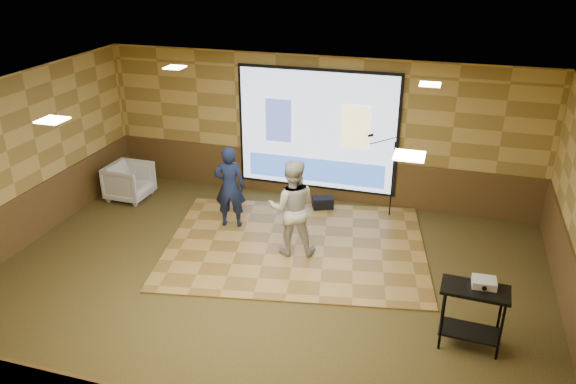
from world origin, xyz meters
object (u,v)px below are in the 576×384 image
(dance_floor, at_px, (296,245))
(av_table, at_px, (473,307))
(player_right, at_px, (292,208))
(duffel_bag, at_px, (323,203))
(mic_stand, at_px, (388,193))
(banquet_chair, at_px, (129,182))
(projector_screen, at_px, (317,132))
(projector, at_px, (484,283))
(player_left, at_px, (230,187))

(dance_floor, bearing_deg, av_table, -32.93)
(player_right, xyz_separation_m, duffel_bag, (0.10, 1.88, -0.76))
(mic_stand, bearing_deg, duffel_bag, -159.51)
(player_right, height_order, av_table, player_right)
(dance_floor, relative_size, mic_stand, 2.70)
(av_table, distance_m, banquet_chair, 7.48)
(projector_screen, height_order, mic_stand, projector_screen)
(av_table, bearing_deg, projector, 42.55)
(projector, bearing_deg, mic_stand, 112.57)
(projector_screen, height_order, dance_floor, projector_screen)
(player_left, bearing_deg, projector, 141.06)
(av_table, distance_m, projector, 0.36)
(projector_screen, relative_size, player_left, 2.10)
(player_right, bearing_deg, av_table, 134.81)
(av_table, distance_m, duffel_bag, 4.58)
(mic_stand, bearing_deg, player_right, -107.91)
(projector, bearing_deg, av_table, -140.28)
(banquet_chair, bearing_deg, player_left, -101.47)
(dance_floor, relative_size, projector, 15.01)
(player_right, relative_size, banquet_chair, 2.03)
(duffel_bag, bearing_deg, av_table, -51.05)
(banquet_chair, height_order, duffel_bag, banquet_chair)
(projector_screen, relative_size, projector, 10.94)
(player_left, distance_m, banquet_chair, 2.63)
(mic_stand, relative_size, duffel_bag, 4.13)
(player_left, xyz_separation_m, player_right, (1.40, -0.65, 0.06))
(projector_screen, distance_m, mic_stand, 1.90)
(banquet_chair, bearing_deg, player_right, -105.92)
(projector, height_order, mic_stand, mic_stand)
(banquet_chair, bearing_deg, mic_stand, -80.95)
(banquet_chair, relative_size, duffel_bag, 2.06)
(av_table, xyz_separation_m, duffel_bag, (-2.86, 3.54, -0.50))
(projector_screen, xyz_separation_m, dance_floor, (0.17, -2.10, -1.46))
(player_right, xyz_separation_m, av_table, (2.97, -1.66, -0.26))
(player_left, distance_m, player_right, 1.54)
(projector_screen, distance_m, projector, 5.12)
(player_right, relative_size, duffel_bag, 4.18)
(projector, bearing_deg, player_right, 149.98)
(player_left, xyz_separation_m, projector, (4.46, -2.22, 0.14))
(av_table, bearing_deg, player_right, 150.73)
(projector_screen, xyz_separation_m, duffel_bag, (0.28, -0.48, -1.35))
(mic_stand, distance_m, duffel_bag, 1.35)
(player_right, height_order, banquet_chair, player_right)
(dance_floor, bearing_deg, duffel_bag, 86.36)
(projector_screen, relative_size, duffel_bag, 8.13)
(projector_screen, xyz_separation_m, projector, (3.24, -3.94, -0.51))
(player_left, xyz_separation_m, banquet_chair, (-2.53, 0.58, -0.44))
(projector, xyz_separation_m, duffel_bag, (-2.96, 3.45, -0.84))
(player_right, xyz_separation_m, mic_stand, (1.40, 1.94, -0.39))
(dance_floor, relative_size, av_table, 4.98)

